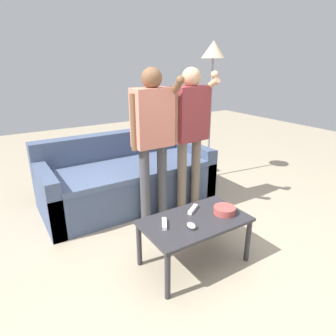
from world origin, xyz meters
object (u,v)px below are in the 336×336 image
game_remote_wand_near (193,209)px  couch (127,178)px  coffee_table (195,226)px  game_remote_wand_far (164,224)px  player_center (153,130)px  snack_bowl (224,210)px  floor_lamp (213,62)px  player_right (190,125)px  game_remote_nunchuk (191,226)px

game_remote_wand_near → couch: bearing=91.9°
coffee_table → game_remote_wand_far: size_ratio=5.82×
coffee_table → player_center: size_ratio=0.55×
snack_bowl → floor_lamp: floor_lamp is taller
couch → game_remote_wand_near: couch is taller
player_right → game_remote_wand_far: size_ratio=10.52×
snack_bowl → game_remote_nunchuk: snack_bowl is taller
coffee_table → game_remote_wand_far: game_remote_wand_far is taller
game_remote_wand_near → snack_bowl: bearing=-41.4°
coffee_table → snack_bowl: snack_bowl is taller
floor_lamp → game_remote_wand_near: bearing=-133.9°
couch → floor_lamp: size_ratio=1.06×
player_right → player_center: 0.47m
couch → player_center: size_ratio=1.27×
coffee_table → snack_bowl: 0.30m
snack_bowl → game_remote_wand_near: size_ratio=1.20×
couch → snack_bowl: couch is taller
couch → game_remote_wand_far: size_ratio=13.35×
couch → snack_bowl: 1.49m
floor_lamp → player_center: size_ratio=1.19×
snack_bowl → floor_lamp: bearing=54.4°
couch → game_remote_wand_far: 1.40m
couch → coffee_table: couch is taller
couch → game_remote_wand_near: size_ratio=13.05×
game_remote_nunchuk → couch: bearing=84.7°
couch → snack_bowl: size_ratio=10.88×
couch → game_remote_wand_near: (0.04, -1.29, 0.15)m
game_remote_wand_near → floor_lamp: bearing=46.1°
player_right → player_center: bearing=-179.0°
player_right → couch: bearing=132.8°
coffee_table → player_right: bearing=56.7°
coffee_table → player_center: 1.06m
coffee_table → floor_lamp: floor_lamp is taller
game_remote_nunchuk → floor_lamp: floor_lamp is taller
couch → player_center: player_center is taller
couch → player_center: bearing=-84.8°
player_right → player_center: (-0.47, -0.01, 0.00)m
player_center → snack_bowl: bearing=-77.8°
game_remote_wand_far → game_remote_wand_near: bearing=11.7°
couch → player_right: (0.52, -0.57, 0.71)m
coffee_table → player_right: player_right is taller
floor_lamp → player_right: floor_lamp is taller
player_center → couch: bearing=95.2°
couch → game_remote_wand_far: (-0.29, -1.36, 0.15)m
snack_bowl → game_remote_wand_far: 0.55m
floor_lamp → snack_bowl: bearing=-125.6°
coffee_table → couch: bearing=88.7°
couch → game_remote_wand_far: bearing=-102.3°
couch → game_remote_nunchuk: couch is taller
game_remote_wand_near → game_remote_nunchuk: bearing=-129.4°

